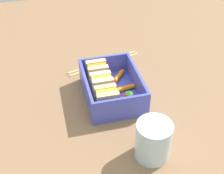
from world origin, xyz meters
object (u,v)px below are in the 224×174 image
object	(u,v)px
sandwich_center_left	(102,85)
sandwich_center	(97,73)
strawberry_far_left	(129,98)
drinking_glass	(153,140)
carrot_stick_far_left	(124,88)
chopstick_pair	(104,62)
sandwich_left	(107,99)
carrot_stick_left	(119,76)

from	to	relation	value
sandwich_center_left	sandwich_center	world-z (taller)	same
sandwich_center_left	strawberry_far_left	size ratio (longest dim) A/B	1.46
strawberry_far_left	drinking_glass	size ratio (longest dim) A/B	0.44
sandwich_center_left	sandwich_center	bearing A→B (deg)	0.00
sandwich_center_left	carrot_stick_far_left	xyz separation A→B (cm)	(0.25, -5.20, -1.94)
chopstick_pair	sandwich_center	bearing A→B (deg)	157.67
sandwich_center_left	strawberry_far_left	xyz separation A→B (cm)	(-4.57, -4.95, -0.95)
sandwich_left	strawberry_far_left	bearing A→B (deg)	-86.98
sandwich_center	drinking_glass	distance (cm)	23.58
sandwich_center_left	carrot_stick_left	xyz separation A→B (cm)	(4.87, -5.25, -1.90)
strawberry_far_left	chopstick_pair	world-z (taller)	strawberry_far_left
carrot_stick_left	drinking_glass	bearing A→B (deg)	-179.40
carrot_stick_far_left	carrot_stick_left	xyz separation A→B (cm)	(4.62, -0.05, 0.04)
carrot_stick_left	chopstick_pair	bearing A→B (deg)	11.46
carrot_stick_far_left	chopstick_pair	bearing A→B (deg)	7.30
sandwich_center	carrot_stick_left	size ratio (longest dim) A/B	1.11
sandwich_left	sandwich_center	world-z (taller)	same
strawberry_far_left	carrot_stick_far_left	world-z (taller)	strawberry_far_left
sandwich_left	strawberry_far_left	world-z (taller)	sandwich_left
sandwich_center	carrot_stick_far_left	world-z (taller)	sandwich_center
drinking_glass	carrot_stick_far_left	bearing A→B (deg)	0.89
sandwich_center	sandwich_center_left	bearing A→B (deg)	180.00
strawberry_far_left	carrot_stick_left	bearing A→B (deg)	-1.79
sandwich_left	chopstick_pair	xyz separation A→B (cm)	(18.22, -3.52, -3.32)
sandwich_center_left	sandwich_center	size ratio (longest dim) A/B	1.00
sandwich_center_left	carrot_stick_far_left	distance (cm)	5.56
sandwich_left	drinking_glass	size ratio (longest dim) A/B	0.64
chopstick_pair	strawberry_far_left	bearing A→B (deg)	-175.43
drinking_glass	sandwich_center	bearing A→B (deg)	13.45
sandwich_left	drinking_glass	xyz separation A→B (cm)	(-13.27, -5.49, 0.17)
sandwich_left	sandwich_center_left	xyz separation A→B (cm)	(4.83, 0.00, 0.00)
drinking_glass	sandwich_left	bearing A→B (deg)	22.45
sandwich_center_left	drinking_glass	distance (cm)	18.92
strawberry_far_left	carrot_stick_far_left	bearing A→B (deg)	-2.95
sandwich_center_left	strawberry_far_left	bearing A→B (deg)	-132.70
sandwich_center	drinking_glass	xyz separation A→B (cm)	(-22.94, -5.49, 0.17)
chopstick_pair	sandwich_left	bearing A→B (deg)	169.08
sandwich_center_left	carrot_stick_left	world-z (taller)	sandwich_center_left
carrot_stick_far_left	carrot_stick_left	size ratio (longest dim) A/B	1.13
strawberry_far_left	chopstick_pair	bearing A→B (deg)	4.57
carrot_stick_left	sandwich_center_left	bearing A→B (deg)	132.85
sandwich_center_left	carrot_stick_far_left	world-z (taller)	sandwich_center_left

